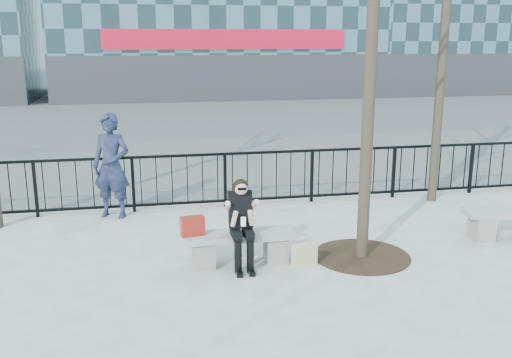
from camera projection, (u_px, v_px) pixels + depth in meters
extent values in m
plane|color=gray|center=(240.00, 263.00, 8.62)|extent=(120.00, 120.00, 0.00)
cube|color=#474747|center=(179.00, 122.00, 22.90)|extent=(60.00, 23.00, 0.01)
cube|color=black|center=(215.00, 154.00, 11.21)|extent=(14.00, 0.05, 0.05)
cube|color=black|center=(216.00, 201.00, 11.45)|extent=(14.00, 0.05, 0.05)
cube|color=#2D2D30|center=(227.00, 79.00, 29.79)|extent=(18.00, 0.08, 2.40)
cube|color=#B20B25|center=(227.00, 39.00, 29.25)|extent=(12.60, 0.12, 1.00)
cylinder|color=black|center=(373.00, 6.00, 7.97)|extent=(0.18, 0.18, 7.50)
cylinder|color=black|center=(445.00, 28.00, 11.08)|extent=(0.18, 0.18, 7.00)
cylinder|color=black|center=(361.00, 256.00, 8.87)|extent=(1.50, 1.50, 0.02)
cube|color=slate|center=(204.00, 253.00, 8.47)|extent=(0.32, 0.38, 0.40)
cube|color=slate|center=(276.00, 248.00, 8.67)|extent=(0.32, 0.38, 0.40)
cube|color=gray|center=(240.00, 235.00, 8.51)|extent=(1.65, 0.46, 0.09)
cube|color=slate|center=(482.00, 227.00, 9.61)|extent=(0.33, 0.39, 0.41)
cube|color=maroon|center=(192.00, 226.00, 8.35)|extent=(0.37, 0.22, 0.29)
cube|color=beige|center=(304.00, 255.00, 8.45)|extent=(0.40, 0.24, 0.36)
imported|color=black|center=(111.00, 166.00, 10.62)|extent=(0.85, 0.71, 1.98)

